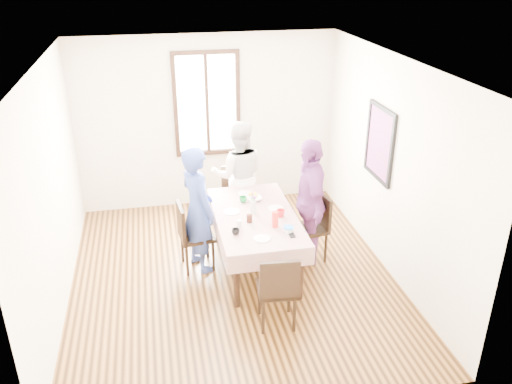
{
  "coord_description": "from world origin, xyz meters",
  "views": [
    {
      "loc": [
        -0.85,
        -5.57,
        3.79
      ],
      "look_at": [
        0.33,
        0.12,
        1.1
      ],
      "focal_mm": 36.82,
      "sensor_mm": 36.0,
      "label": 1
    }
  ],
  "objects_px": {
    "dining_table": "(255,241)",
    "chair_near": "(277,288)",
    "chair_left": "(197,236)",
    "person_left": "(197,209)",
    "chair_right": "(309,228)",
    "person_right": "(309,202)",
    "chair_far": "(239,198)",
    "person_far": "(239,176)"
  },
  "relations": [
    {
      "from": "chair_near",
      "to": "chair_far",
      "type": "bearing_deg",
      "value": 95.18
    },
    {
      "from": "chair_right",
      "to": "person_right",
      "type": "distance_m",
      "value": 0.39
    },
    {
      "from": "chair_near",
      "to": "person_right",
      "type": "height_order",
      "value": "person_right"
    },
    {
      "from": "chair_right",
      "to": "chair_near",
      "type": "xyz_separation_m",
      "value": [
        -0.73,
        -1.22,
        0.0
      ]
    },
    {
      "from": "dining_table",
      "to": "chair_far",
      "type": "height_order",
      "value": "chair_far"
    },
    {
      "from": "chair_left",
      "to": "chair_right",
      "type": "bearing_deg",
      "value": 79.71
    },
    {
      "from": "chair_left",
      "to": "chair_near",
      "type": "distance_m",
      "value": 1.52
    },
    {
      "from": "chair_far",
      "to": "person_left",
      "type": "xyz_separation_m",
      "value": [
        -0.71,
        -1.01,
        0.38
      ]
    },
    {
      "from": "chair_left",
      "to": "person_left",
      "type": "relative_size",
      "value": 0.55
    },
    {
      "from": "dining_table",
      "to": "chair_right",
      "type": "height_order",
      "value": "chair_right"
    },
    {
      "from": "chair_far",
      "to": "person_far",
      "type": "bearing_deg",
      "value": 81.77
    },
    {
      "from": "dining_table",
      "to": "chair_right",
      "type": "xyz_separation_m",
      "value": [
        0.73,
        0.05,
        0.08
      ]
    },
    {
      "from": "chair_left",
      "to": "person_left",
      "type": "xyz_separation_m",
      "value": [
        0.02,
        0.0,
        0.38
      ]
    },
    {
      "from": "chair_left",
      "to": "dining_table",
      "type": "bearing_deg",
      "value": 71.62
    },
    {
      "from": "chair_right",
      "to": "person_right",
      "type": "height_order",
      "value": "person_right"
    },
    {
      "from": "person_far",
      "to": "person_left",
      "type": "bearing_deg",
      "value": 62.75
    },
    {
      "from": "chair_near",
      "to": "person_far",
      "type": "xyz_separation_m",
      "value": [
        0.0,
        2.31,
        0.36
      ]
    },
    {
      "from": "chair_left",
      "to": "chair_near",
      "type": "relative_size",
      "value": 1.0
    },
    {
      "from": "dining_table",
      "to": "chair_near",
      "type": "xyz_separation_m",
      "value": [
        0.0,
        -1.17,
        0.08
      ]
    },
    {
      "from": "dining_table",
      "to": "person_left",
      "type": "bearing_deg",
      "value": 167.45
    },
    {
      "from": "chair_right",
      "to": "person_far",
      "type": "distance_m",
      "value": 1.37
    },
    {
      "from": "person_left",
      "to": "chair_far",
      "type": "bearing_deg",
      "value": -57.8
    },
    {
      "from": "chair_right",
      "to": "person_left",
      "type": "xyz_separation_m",
      "value": [
        -1.45,
        0.11,
        0.38
      ]
    },
    {
      "from": "dining_table",
      "to": "chair_far",
      "type": "bearing_deg",
      "value": 90.0
    },
    {
      "from": "chair_far",
      "to": "chair_near",
      "type": "relative_size",
      "value": 1.0
    },
    {
      "from": "chair_right",
      "to": "person_right",
      "type": "bearing_deg",
      "value": 80.09
    },
    {
      "from": "chair_left",
      "to": "chair_far",
      "type": "bearing_deg",
      "value": 137.75
    },
    {
      "from": "chair_left",
      "to": "person_left",
      "type": "height_order",
      "value": "person_left"
    },
    {
      "from": "chair_far",
      "to": "person_left",
      "type": "relative_size",
      "value": 0.55
    },
    {
      "from": "chair_left",
      "to": "person_right",
      "type": "relative_size",
      "value": 0.54
    },
    {
      "from": "chair_far",
      "to": "person_far",
      "type": "distance_m",
      "value": 0.36
    },
    {
      "from": "chair_right",
      "to": "dining_table",
      "type": "bearing_deg",
      "value": 84.22
    },
    {
      "from": "person_right",
      "to": "chair_right",
      "type": "bearing_deg",
      "value": 95.53
    },
    {
      "from": "chair_left",
      "to": "person_left",
      "type": "distance_m",
      "value": 0.38
    },
    {
      "from": "chair_far",
      "to": "person_left",
      "type": "distance_m",
      "value": 1.29
    },
    {
      "from": "dining_table",
      "to": "person_far",
      "type": "xyz_separation_m",
      "value": [
        0.0,
        1.15,
        0.44
      ]
    },
    {
      "from": "chair_far",
      "to": "chair_near",
      "type": "xyz_separation_m",
      "value": [
        0.0,
        -2.33,
        0.0
      ]
    },
    {
      "from": "chair_far",
      "to": "person_right",
      "type": "height_order",
      "value": "person_right"
    },
    {
      "from": "chair_left",
      "to": "chair_far",
      "type": "distance_m",
      "value": 1.25
    },
    {
      "from": "chair_right",
      "to": "person_right",
      "type": "xyz_separation_m",
      "value": [
        -0.02,
        0.0,
        0.39
      ]
    },
    {
      "from": "dining_table",
      "to": "chair_near",
      "type": "relative_size",
      "value": 1.86
    },
    {
      "from": "dining_table",
      "to": "chair_right",
      "type": "distance_m",
      "value": 0.74
    }
  ]
}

